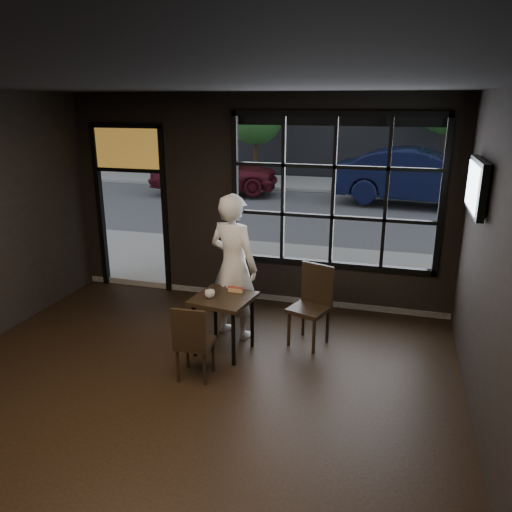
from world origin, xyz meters
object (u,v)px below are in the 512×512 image
(chair_near, at_px, (195,341))
(navy_car, at_px, (420,176))
(cafe_table, at_px, (224,324))
(man, at_px, (234,266))

(chair_near, relative_size, navy_car, 0.18)
(cafe_table, distance_m, chair_near, 0.68)
(cafe_table, xyz_separation_m, navy_car, (2.61, 10.19, 0.54))
(chair_near, height_order, navy_car, navy_car)
(chair_near, xyz_separation_m, navy_car, (2.72, 10.86, 0.46))
(chair_near, bearing_deg, cafe_table, -102.79)
(cafe_table, xyz_separation_m, chair_near, (-0.11, -0.67, 0.08))
(cafe_table, distance_m, navy_car, 10.54)
(man, bearing_deg, navy_car, -87.04)
(man, height_order, navy_car, man)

